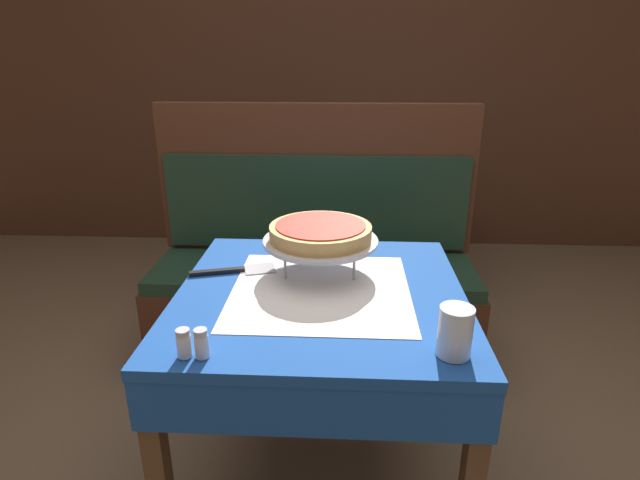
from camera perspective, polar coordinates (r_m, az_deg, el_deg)
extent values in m
cube|color=#194799|center=(1.46, 0.07, -6.31)|extent=(0.83, 0.83, 0.03)
cube|color=white|center=(1.45, 0.07, -5.75)|extent=(0.51, 0.51, 0.00)
cube|color=#194799|center=(1.50, 0.06, -9.13)|extent=(0.82, 0.82, 0.13)
cube|color=#4C331E|center=(2.01, -10.37, -10.34)|extent=(0.05, 0.05, 0.70)
cube|color=#4C331E|center=(1.99, 11.78, -10.87)|extent=(0.05, 0.05, 0.70)
cube|color=#194799|center=(3.15, 6.39, 8.35)|extent=(0.77, 0.77, 0.03)
cube|color=white|center=(3.15, 6.40, 8.64)|extent=(0.48, 0.48, 0.00)
cube|color=#194799|center=(3.18, 6.32, 6.56)|extent=(0.76, 0.76, 0.17)
cube|color=#4C331E|center=(2.92, -0.38, 0.04)|extent=(0.05, 0.05, 0.70)
cube|color=#4C331E|center=(2.96, 13.23, -0.20)|extent=(0.05, 0.05, 0.70)
cube|color=#4C331E|center=(3.58, 0.26, 3.95)|extent=(0.05, 0.05, 0.70)
cube|color=#4C331E|center=(3.62, 11.41, 3.71)|extent=(0.05, 0.05, 0.70)
cube|color=#4C2819|center=(2.38, -0.69, -8.75)|extent=(1.47, 0.49, 0.41)
cube|color=#193323|center=(2.27, -0.72, -3.52)|extent=(1.44, 0.48, 0.06)
cube|color=#4C2819|center=(2.35, -0.43, 7.01)|extent=(1.47, 0.06, 0.69)
cube|color=#193323|center=(2.34, -0.48, 4.30)|extent=(1.41, 0.02, 0.44)
cube|color=#4C2D1E|center=(3.67, 2.02, 17.86)|extent=(6.00, 0.04, 2.40)
cylinder|color=#ADADB2|center=(1.66, 0.26, -0.45)|extent=(0.01, 0.01, 0.09)
cylinder|color=#ADADB2|center=(1.50, -4.01, -2.82)|extent=(0.01, 0.01, 0.09)
cylinder|color=#ADADB2|center=(1.49, 3.92, -2.98)|extent=(0.01, 0.01, 0.09)
cylinder|color=#ADADB2|center=(1.54, 0.06, -0.55)|extent=(0.24, 0.24, 0.01)
cylinder|color=silver|center=(1.53, 0.06, -0.34)|extent=(0.34, 0.34, 0.01)
cylinder|color=silver|center=(1.53, 0.06, -0.06)|extent=(0.35, 0.35, 0.01)
cylinder|color=tan|center=(1.52, 0.06, 0.88)|extent=(0.31, 0.31, 0.04)
cylinder|color=#B22819|center=(1.51, 0.06, 1.68)|extent=(0.28, 0.28, 0.01)
cube|color=#BCBCC1|center=(1.59, -6.89, -3.28)|extent=(0.11, 0.10, 0.00)
cube|color=black|center=(1.59, -11.66, -3.54)|extent=(0.17, 0.07, 0.01)
cylinder|color=silver|center=(1.17, 15.19, -10.06)|extent=(0.08, 0.08, 0.12)
cylinder|color=silver|center=(1.18, -15.27, -11.60)|extent=(0.03, 0.03, 0.05)
cylinder|color=#B7B7BC|center=(1.16, -15.43, -10.17)|extent=(0.03, 0.03, 0.02)
cylinder|color=silver|center=(1.17, -13.37, -11.73)|extent=(0.03, 0.03, 0.05)
cylinder|color=#B7B7BC|center=(1.15, -13.51, -10.25)|extent=(0.03, 0.03, 0.02)
cube|color=#B2B2B7|center=(1.77, -0.42, 0.88)|extent=(0.10, 0.05, 0.09)
cube|color=black|center=(3.12, 5.07, 8.87)|extent=(0.15, 0.15, 0.03)
cylinder|color=black|center=(3.10, 5.12, 10.49)|extent=(0.01, 0.01, 0.15)
cylinder|color=white|center=(3.16, 5.08, 10.34)|extent=(0.04, 0.04, 0.12)
cylinder|color=red|center=(3.06, 5.14, 10.01)|extent=(0.04, 0.04, 0.12)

